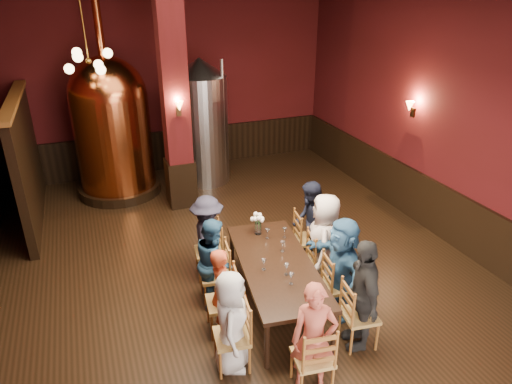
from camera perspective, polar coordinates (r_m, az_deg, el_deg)
name	(u,v)px	position (r m, az deg, el deg)	size (l,w,h in m)	color
room	(234,142)	(6.82, -2.71, 6.31)	(10.00, 10.02, 4.50)	black
wainscot_right	(430,204)	(9.43, 20.96, -1.44)	(0.08, 9.90, 1.00)	black
wainscot_back	(174,149)	(11.94, -10.23, 5.31)	(7.90, 0.08, 1.00)	black
column	(175,101)	(9.36, -10.10, 11.10)	(0.58, 0.58, 4.50)	#4A0F13
partition	(27,163)	(9.95, -26.69, 3.26)	(0.22, 3.50, 2.40)	black
pendant_cluster	(89,61)	(9.14, -20.20, 15.12)	(0.90, 0.90, 1.70)	#A57226
sconce_wall	(413,108)	(9.40, 19.09, 9.87)	(0.20, 0.20, 0.36)	black
sconce_column	(178,107)	(9.09, -9.68, 10.39)	(0.20, 0.20, 0.36)	black
dining_table	(276,267)	(6.65, 2.57, -9.29)	(1.31, 2.51, 0.75)	black
chair_0	(232,336)	(5.87, -3.05, -17.57)	(0.46, 0.46, 0.92)	brown
person_0	(231,322)	(5.72, -3.11, -15.90)	(0.67, 0.44, 1.37)	silver
chair_1	(222,302)	(6.37, -4.21, -13.60)	(0.46, 0.46, 0.92)	brown
person_1	(222,291)	(6.26, -4.27, -12.26)	(0.47, 0.31, 1.29)	#A8391C
chair_2	(215,275)	(6.90, -5.15, -10.26)	(0.46, 0.46, 0.92)	brown
person_2	(214,262)	(6.77, -5.23, -8.65)	(0.67, 0.33, 1.38)	navy
chair_3	(209,251)	(7.45, -5.95, -7.36)	(0.46, 0.46, 0.92)	brown
person_3	(208,238)	(7.32, -6.04, -5.70)	(0.92, 0.53, 1.42)	black
chair_4	(360,315)	(6.31, 12.83, -14.74)	(0.46, 0.46, 0.92)	brown
person_4	(362,294)	(6.10, 13.13, -12.34)	(0.93, 0.39, 1.58)	black
chair_5	(339,285)	(6.78, 10.38, -11.32)	(0.46, 0.46, 0.92)	brown
person_5	(341,267)	(6.61, 10.58, -9.21)	(1.41, 0.45, 1.52)	#2D5C89
chair_6	(323,260)	(7.27, 8.34, -8.39)	(0.46, 0.46, 0.92)	brown
person_6	(324,242)	(7.10, 8.50, -6.18)	(0.77, 0.50, 1.57)	beige
chair_7	(308,238)	(7.80, 6.56, -5.79)	(0.46, 0.46, 0.92)	brown
person_7	(309,224)	(7.66, 6.66, -3.98)	(0.72, 0.35, 1.48)	black
chair_8	(313,357)	(5.66, 7.09, -19.77)	(0.46, 0.46, 0.92)	brown
person_8	(314,339)	(5.48, 7.24, -17.81)	(0.53, 0.35, 1.44)	#A84838
copper_kettle	(112,126)	(10.45, -17.55, 7.92)	(1.96, 1.96, 4.32)	black
steel_vessel	(202,122)	(10.75, -6.76, 8.68)	(1.51, 1.51, 2.91)	#B2B2B7
rose_vase	(258,220)	(7.19, 0.25, -3.56)	(0.22, 0.22, 0.37)	white
wine_glass_0	(283,246)	(6.83, 3.34, -6.81)	(0.07, 0.07, 0.17)	white
wine_glass_1	(264,265)	(6.42, 0.98, -9.06)	(0.07, 0.07, 0.17)	white
wine_glass_2	(287,269)	(6.34, 3.84, -9.62)	(0.07, 0.07, 0.17)	white
wine_glass_3	(291,279)	(6.16, 4.43, -10.76)	(0.07, 0.07, 0.17)	white
wine_glass_4	(267,234)	(7.14, 1.43, -5.24)	(0.07, 0.07, 0.17)	white
wine_glass_5	(285,233)	(7.18, 3.59, -5.11)	(0.07, 0.07, 0.17)	white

